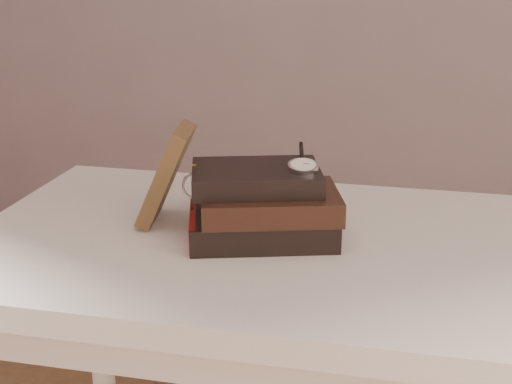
# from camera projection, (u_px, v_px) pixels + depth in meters

# --- Properties ---
(table) EXTENTS (1.00, 0.60, 0.75)m
(table) POSITION_uv_depth(u_px,v_px,m) (282.00, 291.00, 1.16)
(table) COLOR silver
(table) RESTS_ON ground
(book_stack) EXTENTS (0.26, 0.21, 0.11)m
(book_stack) POSITION_uv_depth(u_px,v_px,m) (263.00, 206.00, 1.12)
(book_stack) COLOR black
(book_stack) RESTS_ON table
(journal) EXTENTS (0.11, 0.12, 0.16)m
(journal) POSITION_uv_depth(u_px,v_px,m) (166.00, 175.00, 1.18)
(journal) COLOR #3E2A18
(journal) RESTS_ON table
(pocket_watch) EXTENTS (0.06, 0.15, 0.02)m
(pocket_watch) POSITION_uv_depth(u_px,v_px,m) (303.00, 164.00, 1.10)
(pocket_watch) COLOR silver
(pocket_watch) RESTS_ON book_stack
(eyeglasses) EXTENTS (0.12, 0.13, 0.05)m
(eyeglasses) POSITION_uv_depth(u_px,v_px,m) (211.00, 185.00, 1.18)
(eyeglasses) COLOR silver
(eyeglasses) RESTS_ON book_stack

